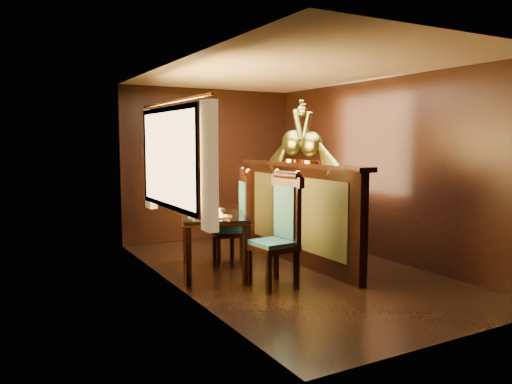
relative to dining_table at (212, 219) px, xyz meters
The scene contains 8 objects.
ground 1.20m from the dining_table, 23.71° to the right, with size 5.00×5.00×0.00m, color black.
room_shell 1.27m from the dining_table, 24.86° to the right, with size 3.04×5.04×2.52m.
partition 1.23m from the dining_table, ahead, with size 0.26×2.70×1.36m.
dining_table is the anchor object (origin of this frame).
chair_left 0.96m from the dining_table, 58.67° to the right, with size 0.52×0.54×1.32m.
chair_right 0.52m from the dining_table, 22.39° to the left, with size 0.58×0.60×1.30m.
peacock_left 1.66m from the dining_table, 16.66° to the right, with size 0.24×0.65×0.77m, color #194C2B, non-canonical shape.
peacock_right 1.64m from the dining_table, ahead, with size 0.26×0.69×0.82m, color #194C2B, non-canonical shape.
Camera 1 is at (-3.39, -5.20, 1.66)m, focal length 35.00 mm.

